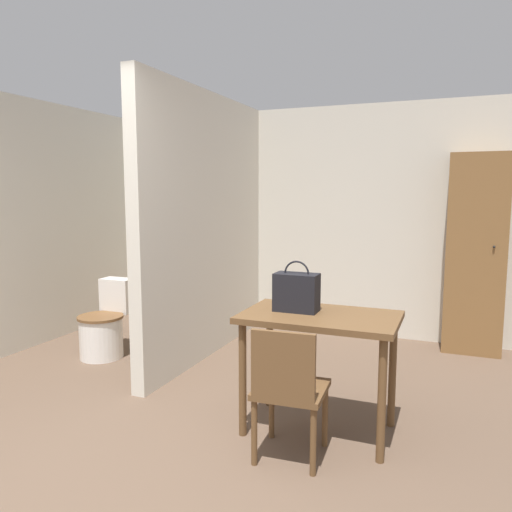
{
  "coord_description": "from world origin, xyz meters",
  "views": [
    {
      "loc": [
        1.6,
        -1.78,
        1.57
      ],
      "look_at": [
        0.24,
        1.57,
        1.11
      ],
      "focal_mm": 35.0,
      "sensor_mm": 36.0,
      "label": 1
    }
  ],
  "objects_px": {
    "wooden_cabinet": "(475,254)",
    "toilet": "(105,327)",
    "dining_table": "(320,331)",
    "wooden_chair": "(288,387)",
    "handbag": "(296,292)"
  },
  "relations": [
    {
      "from": "wooden_cabinet",
      "to": "toilet",
      "type": "bearing_deg",
      "value": -155.87
    },
    {
      "from": "dining_table",
      "to": "wooden_chair",
      "type": "bearing_deg",
      "value": -98.84
    },
    {
      "from": "wooden_cabinet",
      "to": "handbag",
      "type": "bearing_deg",
      "value": -117.75
    },
    {
      "from": "handbag",
      "to": "wooden_cabinet",
      "type": "height_order",
      "value": "wooden_cabinet"
    },
    {
      "from": "wooden_cabinet",
      "to": "wooden_chair",
      "type": "bearing_deg",
      "value": -111.6
    },
    {
      "from": "wooden_chair",
      "to": "wooden_cabinet",
      "type": "xyz_separation_m",
      "value": [
        1.04,
        2.62,
        0.52
      ]
    },
    {
      "from": "wooden_chair",
      "to": "toilet",
      "type": "distance_m",
      "value": 2.53
    },
    {
      "from": "wooden_chair",
      "to": "handbag",
      "type": "distance_m",
      "value": 0.66
    },
    {
      "from": "toilet",
      "to": "handbag",
      "type": "distance_m",
      "value": 2.34
    },
    {
      "from": "dining_table",
      "to": "toilet",
      "type": "bearing_deg",
      "value": 162.76
    },
    {
      "from": "wooden_chair",
      "to": "handbag",
      "type": "height_order",
      "value": "handbag"
    },
    {
      "from": "wooden_chair",
      "to": "dining_table",
      "type": "bearing_deg",
      "value": 77.7
    },
    {
      "from": "toilet",
      "to": "dining_table",
      "type": "bearing_deg",
      "value": -17.24
    },
    {
      "from": "wooden_chair",
      "to": "handbag",
      "type": "bearing_deg",
      "value": 98.93
    },
    {
      "from": "toilet",
      "to": "wooden_cabinet",
      "type": "xyz_separation_m",
      "value": [
        3.28,
        1.47,
        0.69
      ]
    }
  ]
}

